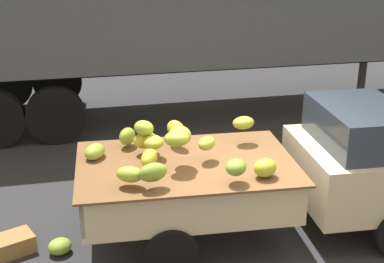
# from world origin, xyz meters

# --- Properties ---
(ground) EXTENTS (220.00, 220.00, 0.00)m
(ground) POSITION_xyz_m (0.00, 0.00, 0.00)
(ground) COLOR #28282B
(curb_strip) EXTENTS (80.00, 0.80, 0.16)m
(curb_strip) POSITION_xyz_m (0.00, 9.44, 0.08)
(curb_strip) COLOR gray
(curb_strip) RESTS_ON ground
(pickup_truck) EXTENTS (4.92, 2.16, 1.70)m
(pickup_truck) POSITION_xyz_m (1.09, 0.16, 0.89)
(pickup_truck) COLOR #CCB793
(pickup_truck) RESTS_ON ground
(fallen_banana_bunch_near_tailgate) EXTENTS (0.40, 0.40, 0.19)m
(fallen_banana_bunch_near_tailgate) POSITION_xyz_m (-2.38, 0.35, 0.10)
(fallen_banana_bunch_near_tailgate) COLOR olive
(fallen_banana_bunch_near_tailgate) RESTS_ON ground
(produce_crate) EXTENTS (0.61, 0.52, 0.23)m
(produce_crate) POSITION_xyz_m (-2.96, 0.51, 0.11)
(produce_crate) COLOR olive
(produce_crate) RESTS_ON ground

